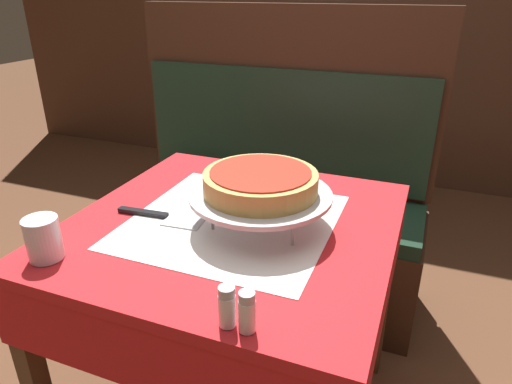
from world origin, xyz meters
The scene contains 11 objects.
dining_table_front centered at (0.00, 0.00, 0.63)m, with size 0.84×0.84×0.74m.
dining_table_rear centered at (-0.28, 1.70, 0.64)m, with size 0.76×0.76×0.74m.
booth_bench centered at (-0.15, 0.75, 0.37)m, with size 1.31×0.44×1.25m.
back_wall_panel centered at (0.00, 2.28, 1.20)m, with size 6.00×0.04×2.40m, color #4C2D1E.
pizza_pan_stand centered at (0.08, 0.00, 0.83)m, with size 0.36×0.36×0.10m.
deep_dish_pizza centered at (0.08, 0.00, 0.87)m, with size 0.29×0.29×0.06m.
pizza_server centered at (-0.18, -0.05, 0.74)m, with size 0.25×0.10×0.01m.
water_glass_near centered at (-0.32, -0.32, 0.79)m, with size 0.08×0.08×0.10m.
salt_shaker centered at (0.16, -0.38, 0.78)m, with size 0.03×0.03×0.08m.
pepper_shaker centered at (0.20, -0.38, 0.78)m, with size 0.03×0.03×0.08m.
condiment_caddy centered at (-0.21, 1.82, 0.78)m, with size 0.12×0.12×0.16m.
Camera 1 is at (0.45, -0.98, 1.31)m, focal length 32.00 mm.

